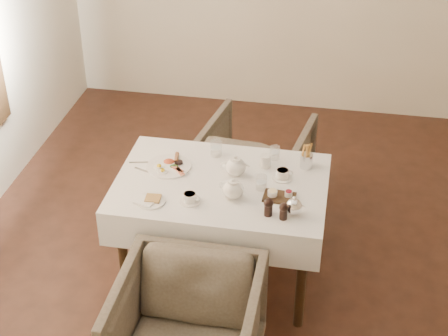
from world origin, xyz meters
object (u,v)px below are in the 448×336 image
table (221,198)px  armchair_near (188,334)px  breakfast_plate (169,165)px  armchair_far (256,165)px  teapot_centre (235,166)px

table → armchair_near: 0.91m
table → breakfast_plate: breakfast_plate is taller
armchair_far → teapot_centre: (-0.03, -0.78, 0.48)m
armchair_near → teapot_centre: bearing=84.9°
table → armchair_far: bearing=83.6°
table → breakfast_plate: (-0.35, 0.11, 0.13)m
teapot_centre → breakfast_plate: bearing=170.7°
teapot_centre → armchair_near: bearing=-102.4°
table → teapot_centre: bearing=50.7°
armchair_far → breakfast_plate: 0.98m
table → teapot_centre: 0.22m
armchair_near → breakfast_plate: size_ratio=2.77×
table → armchair_far: (0.10, 0.87, -0.30)m
table → breakfast_plate: bearing=163.0°
armchair_near → teapot_centre: (0.09, 0.96, 0.47)m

